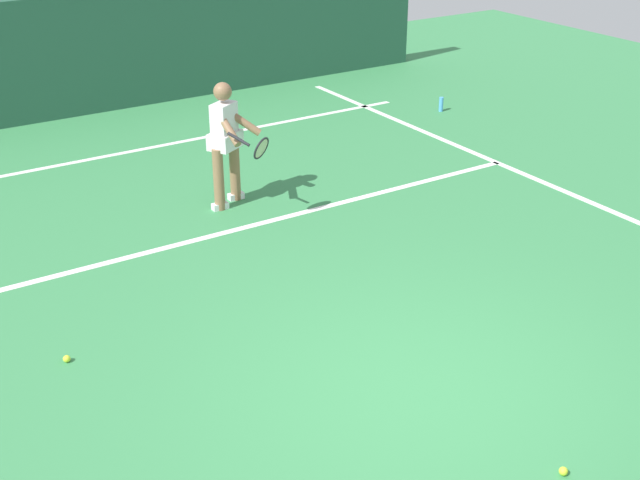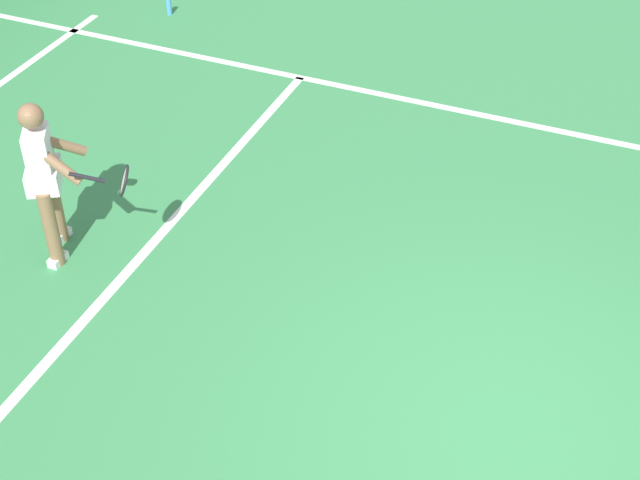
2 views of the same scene
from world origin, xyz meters
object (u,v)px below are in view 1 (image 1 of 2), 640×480
object	(u,v)px
tennis_player	(227,140)
water_bottle	(441,104)
tennis_ball_near	(563,471)
tennis_ball_mid	(67,359)

from	to	relation	value
tennis_player	water_bottle	size ratio (longest dim) A/B	6.46
tennis_ball_near	tennis_ball_mid	size ratio (longest dim) A/B	1.00
tennis_player	tennis_ball_mid	size ratio (longest dim) A/B	23.48
water_bottle	tennis_player	bearing A→B (deg)	18.74
tennis_ball_near	water_bottle	size ratio (longest dim) A/B	0.28
tennis_ball_mid	water_bottle	world-z (taller)	water_bottle
tennis_ball_near	water_bottle	xyz separation A→B (m)	(-4.99, -7.31, 0.09)
tennis_player	water_bottle	distance (m)	5.08
tennis_ball_mid	water_bottle	size ratio (longest dim) A/B	0.28
tennis_player	water_bottle	xyz separation A→B (m)	(-4.76, -1.62, -0.73)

